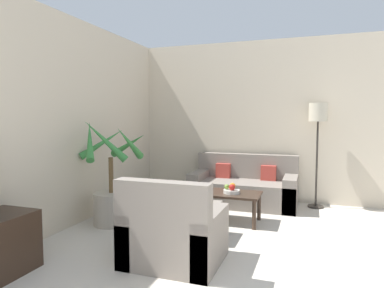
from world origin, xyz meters
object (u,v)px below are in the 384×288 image
at_px(fruit_bowl, 232,192).
at_px(floor_lamp, 318,121).
at_px(orange_fruit, 233,186).
at_px(armchair, 173,235).
at_px(potted_palm, 112,191).
at_px(ottoman, 193,220).
at_px(sofa_loveseat, 244,188).
at_px(coffee_table, 229,197).
at_px(apple_green, 227,187).
at_px(apple_red, 232,187).

bearing_deg(fruit_bowl, floor_lamp, 48.44).
height_order(orange_fruit, armchair, armchair).
relative_size(floor_lamp, orange_fruit, 20.38).
relative_size(potted_palm, orange_fruit, 17.54).
bearing_deg(fruit_bowl, armchair, -100.05).
bearing_deg(ottoman, potted_palm, 175.00).
bearing_deg(sofa_loveseat, armchair, -95.29).
distance_m(coffee_table, orange_fruit, 0.16).
distance_m(sofa_loveseat, floor_lamp, 1.57).
xyz_separation_m(potted_palm, orange_fruit, (1.49, 0.63, 0.04)).
bearing_deg(apple_green, armchair, -97.32).
bearing_deg(armchair, potted_palm, 145.23).
bearing_deg(apple_green, fruit_bowl, -7.63).
distance_m(coffee_table, apple_red, 0.18).
relative_size(coffee_table, orange_fruit, 10.37).
relative_size(potted_palm, sofa_loveseat, 0.84).
relative_size(coffee_table, apple_green, 12.51).
bearing_deg(apple_red, sofa_loveseat, 92.22).
xyz_separation_m(sofa_loveseat, orange_fruit, (0.03, -0.95, 0.22)).
distance_m(apple_green, armchair, 1.46).
bearing_deg(floor_lamp, potted_palm, -145.19).
height_order(floor_lamp, orange_fruit, floor_lamp).
bearing_deg(orange_fruit, potted_palm, -156.97).
distance_m(apple_red, ottoman, 0.77).
distance_m(potted_palm, floor_lamp, 3.25).
distance_m(floor_lamp, apple_green, 1.88).
relative_size(sofa_loveseat, apple_green, 25.16).
height_order(potted_palm, sofa_loveseat, potted_palm).
distance_m(floor_lamp, apple_red, 1.86).
relative_size(apple_red, apple_green, 1.23).
height_order(floor_lamp, coffee_table, floor_lamp).
bearing_deg(apple_green, sofa_loveseat, 87.63).
height_order(potted_palm, fruit_bowl, potted_palm).
relative_size(orange_fruit, armchair, 0.09).
distance_m(potted_palm, apple_green, 1.53).
height_order(sofa_loveseat, apple_green, sofa_loveseat).
bearing_deg(orange_fruit, apple_red, -81.41).
xyz_separation_m(fruit_bowl, orange_fruit, (-0.00, 0.06, 0.06)).
xyz_separation_m(apple_green, ottoman, (-0.24, -0.68, -0.28)).
bearing_deg(coffee_table, apple_green, -137.57).
relative_size(apple_red, orange_fruit, 1.02).
relative_size(apple_red, ottoman, 0.14).
relative_size(coffee_table, apple_red, 10.16).
xyz_separation_m(sofa_loveseat, armchair, (-0.23, -2.44, 0.01)).
xyz_separation_m(potted_palm, ottoman, (1.18, -0.10, -0.25)).
xyz_separation_m(apple_red, armchair, (-0.27, -1.39, -0.21)).
xyz_separation_m(fruit_bowl, armchair, (-0.25, -1.43, -0.14)).
bearing_deg(floor_lamp, ottoman, -126.38).
bearing_deg(ottoman, floor_lamp, 53.62).
bearing_deg(potted_palm, apple_red, 19.48).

